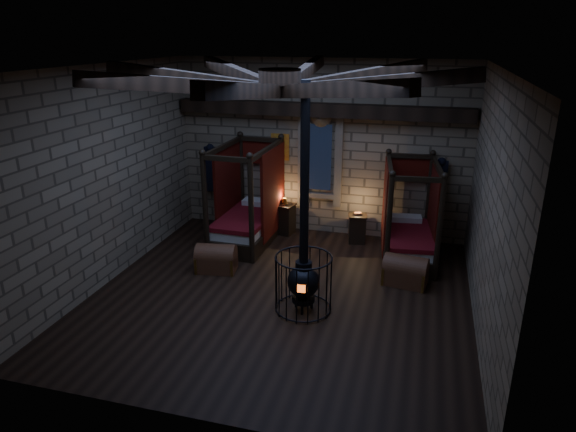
% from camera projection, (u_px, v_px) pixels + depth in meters
% --- Properties ---
extents(room, '(7.02, 7.02, 4.29)m').
position_uv_depth(room, '(281.00, 95.00, 8.63)').
color(room, black).
rests_on(room, ground).
extents(bed_left, '(1.24, 2.26, 2.33)m').
position_uv_depth(bed_left, '(248.00, 218.00, 12.17)').
color(bed_left, black).
rests_on(bed_left, ground).
extents(bed_right, '(1.32, 2.17, 2.15)m').
position_uv_depth(bed_right, '(408.00, 235.00, 11.26)').
color(bed_right, black).
rests_on(bed_right, ground).
extents(trunk_left, '(0.88, 0.63, 0.60)m').
position_uv_depth(trunk_left, '(216.00, 259.00, 10.73)').
color(trunk_left, '#59311C').
rests_on(trunk_left, ground).
extents(trunk_right, '(0.91, 0.65, 0.62)m').
position_uv_depth(trunk_right, '(405.00, 271.00, 10.15)').
color(trunk_right, '#59311C').
rests_on(trunk_right, ground).
extents(nightstand_left, '(0.55, 0.53, 0.92)m').
position_uv_depth(nightstand_left, '(285.00, 218.00, 12.69)').
color(nightstand_left, black).
rests_on(nightstand_left, ground).
extents(nightstand_right, '(0.50, 0.48, 0.74)m').
position_uv_depth(nightstand_right, '(357.00, 228.00, 12.17)').
color(nightstand_right, black).
rests_on(nightstand_right, ground).
extents(stove, '(1.02, 1.02, 4.05)m').
position_uv_depth(stove, '(304.00, 278.00, 9.08)').
color(stove, black).
rests_on(stove, ground).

